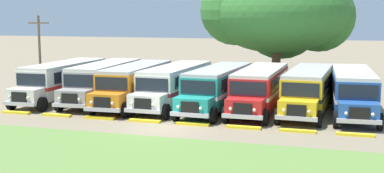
{
  "coord_description": "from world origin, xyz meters",
  "views": [
    {
      "loc": [
        10.08,
        -26.9,
        6.43
      ],
      "look_at": [
        0.0,
        5.9,
        1.6
      ],
      "focal_mm": 47.56,
      "sensor_mm": 36.0,
      "label": 1
    }
  ],
  "objects_px": {
    "parked_bus_slot_3": "(175,84)",
    "utility_pole": "(40,52)",
    "parked_bus_slot_4": "(218,86)",
    "parked_bus_slot_6": "(309,88)",
    "parked_bus_slot_0": "(63,79)",
    "broad_shade_tree": "(279,14)",
    "parked_bus_slot_2": "(136,83)",
    "parked_bus_slot_5": "(260,87)",
    "parked_bus_slot_7": "(353,90)",
    "parked_bus_slot_1": "(104,80)"
  },
  "relations": [
    {
      "from": "parked_bus_slot_3",
      "to": "utility_pole",
      "type": "bearing_deg",
      "value": -95.41
    },
    {
      "from": "parked_bus_slot_4",
      "to": "parked_bus_slot_6",
      "type": "xyz_separation_m",
      "value": [
        6.06,
        0.79,
        0.0
      ]
    },
    {
      "from": "parked_bus_slot_0",
      "to": "broad_shade_tree",
      "type": "height_order",
      "value": "broad_shade_tree"
    },
    {
      "from": "parked_bus_slot_2",
      "to": "parked_bus_slot_4",
      "type": "distance_m",
      "value": 6.17
    },
    {
      "from": "parked_bus_slot_3",
      "to": "utility_pole",
      "type": "relative_size",
      "value": 1.7
    },
    {
      "from": "parked_bus_slot_5",
      "to": "parked_bus_slot_7",
      "type": "relative_size",
      "value": 0.99
    },
    {
      "from": "parked_bus_slot_3",
      "to": "parked_bus_slot_6",
      "type": "xyz_separation_m",
      "value": [
        9.28,
        0.51,
        0.0
      ]
    },
    {
      "from": "parked_bus_slot_0",
      "to": "parked_bus_slot_1",
      "type": "xyz_separation_m",
      "value": [
        3.24,
        0.44,
        0.0
      ]
    },
    {
      "from": "parked_bus_slot_2",
      "to": "broad_shade_tree",
      "type": "height_order",
      "value": "broad_shade_tree"
    },
    {
      "from": "parked_bus_slot_1",
      "to": "parked_bus_slot_4",
      "type": "relative_size",
      "value": 1.0
    },
    {
      "from": "parked_bus_slot_2",
      "to": "parked_bus_slot_3",
      "type": "xyz_separation_m",
      "value": [
        2.95,
        0.32,
        0.0
      ]
    },
    {
      "from": "parked_bus_slot_1",
      "to": "parked_bus_slot_7",
      "type": "height_order",
      "value": "same"
    },
    {
      "from": "parked_bus_slot_3",
      "to": "parked_bus_slot_7",
      "type": "xyz_separation_m",
      "value": [
        12.11,
        0.65,
        0.0
      ]
    },
    {
      "from": "parked_bus_slot_1",
      "to": "broad_shade_tree",
      "type": "height_order",
      "value": "broad_shade_tree"
    },
    {
      "from": "utility_pole",
      "to": "parked_bus_slot_0",
      "type": "bearing_deg",
      "value": -26.63
    },
    {
      "from": "parked_bus_slot_4",
      "to": "parked_bus_slot_6",
      "type": "height_order",
      "value": "same"
    },
    {
      "from": "parked_bus_slot_0",
      "to": "utility_pole",
      "type": "distance_m",
      "value": 3.85
    },
    {
      "from": "parked_bus_slot_1",
      "to": "parked_bus_slot_5",
      "type": "relative_size",
      "value": 1.01
    },
    {
      "from": "parked_bus_slot_3",
      "to": "broad_shade_tree",
      "type": "height_order",
      "value": "broad_shade_tree"
    },
    {
      "from": "parked_bus_slot_0",
      "to": "parked_bus_slot_2",
      "type": "bearing_deg",
      "value": 86.36
    },
    {
      "from": "parked_bus_slot_0",
      "to": "parked_bus_slot_6",
      "type": "bearing_deg",
      "value": 90.6
    },
    {
      "from": "utility_pole",
      "to": "parked_bus_slot_4",
      "type": "bearing_deg",
      "value": -6.51
    },
    {
      "from": "parked_bus_slot_4",
      "to": "utility_pole",
      "type": "distance_m",
      "value": 15.49
    },
    {
      "from": "parked_bus_slot_2",
      "to": "parked_bus_slot_5",
      "type": "distance_m",
      "value": 9.05
    },
    {
      "from": "parked_bus_slot_0",
      "to": "utility_pole",
      "type": "bearing_deg",
      "value": -117.78
    },
    {
      "from": "parked_bus_slot_5",
      "to": "utility_pole",
      "type": "xyz_separation_m",
      "value": [
        -18.15,
        1.37,
        1.86
      ]
    },
    {
      "from": "parked_bus_slot_5",
      "to": "parked_bus_slot_0",
      "type": "bearing_deg",
      "value": -88.84
    },
    {
      "from": "parked_bus_slot_3",
      "to": "parked_bus_slot_4",
      "type": "xyz_separation_m",
      "value": [
        3.22,
        -0.28,
        0.0
      ]
    },
    {
      "from": "broad_shade_tree",
      "to": "utility_pole",
      "type": "xyz_separation_m",
      "value": [
        -17.71,
        -10.65,
        -3.1
      ]
    },
    {
      "from": "parked_bus_slot_5",
      "to": "parked_bus_slot_2",
      "type": "bearing_deg",
      "value": -86.8
    },
    {
      "from": "parked_bus_slot_1",
      "to": "parked_bus_slot_4",
      "type": "distance_m",
      "value": 9.06
    },
    {
      "from": "broad_shade_tree",
      "to": "parked_bus_slot_3",
      "type": "bearing_deg",
      "value": -114.99
    },
    {
      "from": "parked_bus_slot_2",
      "to": "parked_bus_slot_1",
      "type": "bearing_deg",
      "value": -106.0
    },
    {
      "from": "parked_bus_slot_0",
      "to": "broad_shade_tree",
      "type": "xyz_separation_m",
      "value": [
        14.7,
        12.16,
        4.96
      ]
    },
    {
      "from": "broad_shade_tree",
      "to": "parked_bus_slot_7",
      "type": "bearing_deg",
      "value": -60.59
    },
    {
      "from": "parked_bus_slot_0",
      "to": "parked_bus_slot_5",
      "type": "xyz_separation_m",
      "value": [
        15.14,
        0.14,
        0.0
      ]
    },
    {
      "from": "parked_bus_slot_1",
      "to": "parked_bus_slot_2",
      "type": "height_order",
      "value": "same"
    },
    {
      "from": "parked_bus_slot_3",
      "to": "broad_shade_tree",
      "type": "relative_size",
      "value": 0.82
    },
    {
      "from": "parked_bus_slot_4",
      "to": "parked_bus_slot_3",
      "type": "bearing_deg",
      "value": -92.3
    },
    {
      "from": "parked_bus_slot_3",
      "to": "parked_bus_slot_6",
      "type": "distance_m",
      "value": 9.29
    },
    {
      "from": "parked_bus_slot_4",
      "to": "parked_bus_slot_6",
      "type": "bearing_deg",
      "value": 100.19
    },
    {
      "from": "broad_shade_tree",
      "to": "utility_pole",
      "type": "distance_m",
      "value": 20.9
    },
    {
      "from": "utility_pole",
      "to": "parked_bus_slot_3",
      "type": "bearing_deg",
      "value": -6.9
    },
    {
      "from": "broad_shade_tree",
      "to": "parked_bus_slot_4",
      "type": "bearing_deg",
      "value": -101.08
    },
    {
      "from": "parked_bus_slot_5",
      "to": "parked_bus_slot_1",
      "type": "bearing_deg",
      "value": -90.82
    },
    {
      "from": "parked_bus_slot_7",
      "to": "utility_pole",
      "type": "distance_m",
      "value": 24.25
    },
    {
      "from": "parked_bus_slot_2",
      "to": "parked_bus_slot_7",
      "type": "relative_size",
      "value": 1.0
    },
    {
      "from": "utility_pole",
      "to": "broad_shade_tree",
      "type": "bearing_deg",
      "value": 31.03
    },
    {
      "from": "parked_bus_slot_1",
      "to": "broad_shade_tree",
      "type": "bearing_deg",
      "value": 131.87
    },
    {
      "from": "parked_bus_slot_0",
      "to": "parked_bus_slot_2",
      "type": "height_order",
      "value": "same"
    }
  ]
}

